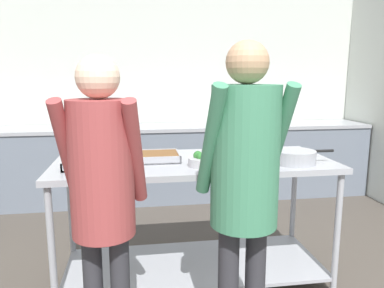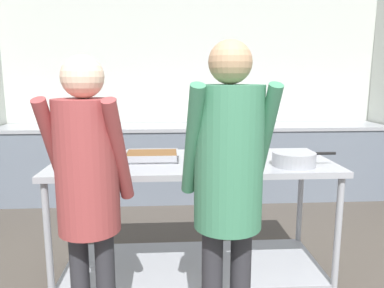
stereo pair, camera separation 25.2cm
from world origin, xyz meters
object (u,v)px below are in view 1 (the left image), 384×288
object	(u,v)px
guest_serving_left	(102,181)
plate_stack	(232,153)
broccoli_bowl	(203,160)
serving_tray_vegetables	(93,162)
sauce_pan	(295,156)
guest_serving_right	(245,172)
water_bottle	(94,115)
serving_tray_roast	(153,157)

from	to	relation	value
guest_serving_left	plate_stack	bearing A→B (deg)	42.80
broccoli_bowl	guest_serving_left	xyz separation A→B (m)	(-0.61, -0.57, 0.05)
serving_tray_vegetables	guest_serving_left	size ratio (longest dim) A/B	0.22
broccoli_bowl	sauce_pan	distance (m)	0.64
plate_stack	guest_serving_right	distance (m)	0.90
serving_tray_vegetables	guest_serving_left	bearing A→B (deg)	-80.14
serving_tray_vegetables	broccoli_bowl	distance (m)	0.74
guest_serving_left	serving_tray_vegetables	bearing A→B (deg)	99.86
sauce_pan	guest_serving_left	xyz separation A→B (m)	(-1.25, -0.55, 0.03)
guest_serving_left	broccoli_bowl	bearing A→B (deg)	42.96
water_bottle	sauce_pan	bearing A→B (deg)	-54.92
serving_tray_roast	water_bottle	size ratio (longest dim) A/B	1.23
serving_tray_vegetables	broccoli_bowl	size ratio (longest dim) A/B	1.77
sauce_pan	guest_serving_left	world-z (taller)	guest_serving_left
serving_tray_vegetables	guest_serving_right	bearing A→B (deg)	-42.43
serving_tray_vegetables	guest_serving_left	distance (m)	0.69
plate_stack	guest_serving_left	xyz separation A→B (m)	(-0.88, -0.81, 0.05)
serving_tray_vegetables	plate_stack	world-z (taller)	plate_stack
plate_stack	broccoli_bowl	bearing A→B (deg)	-137.59
guest_serving_right	plate_stack	bearing A→B (deg)	79.09
sauce_pan	guest_serving_left	size ratio (longest dim) A/B	0.26
sauce_pan	guest_serving_left	bearing A→B (deg)	-156.40
guest_serving_right	serving_tray_vegetables	bearing A→B (deg)	137.57
serving_tray_roast	sauce_pan	size ratio (longest dim) A/B	0.89
broccoli_bowl	water_bottle	size ratio (longest dim) A/B	0.66
water_bottle	guest_serving_right	bearing A→B (deg)	-70.31
serving_tray_roast	serving_tray_vegetables	bearing A→B (deg)	-164.85
guest_serving_left	guest_serving_right	size ratio (longest dim) A/B	0.96
serving_tray_roast	sauce_pan	bearing A→B (deg)	-14.23
serving_tray_roast	broccoli_bowl	distance (m)	0.39
guest_serving_right	water_bottle	size ratio (longest dim) A/B	5.48
broccoli_bowl	guest_serving_left	bearing A→B (deg)	-137.04
water_bottle	plate_stack	bearing A→B (deg)	-58.78
serving_tray_roast	water_bottle	distance (m)	2.07
serving_tray_vegetables	water_bottle	xyz separation A→B (m)	(-0.19, 2.09, 0.11)
serving_tray_roast	guest_serving_left	size ratio (longest dim) A/B	0.23
serving_tray_vegetables	serving_tray_roast	xyz separation A→B (m)	(0.41, 0.11, -0.00)
serving_tray_roast	guest_serving_left	xyz separation A→B (m)	(-0.29, -0.79, 0.06)
sauce_pan	serving_tray_roast	bearing A→B (deg)	165.77
serving_tray_roast	sauce_pan	distance (m)	0.99
serving_tray_vegetables	sauce_pan	xyz separation A→B (m)	(1.37, -0.13, 0.02)
broccoli_bowl	water_bottle	distance (m)	2.39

